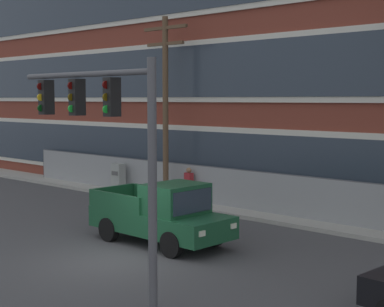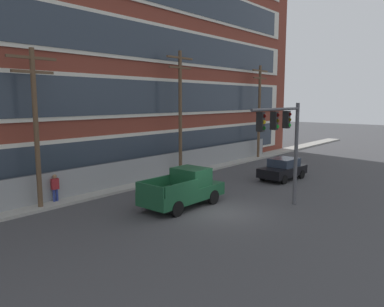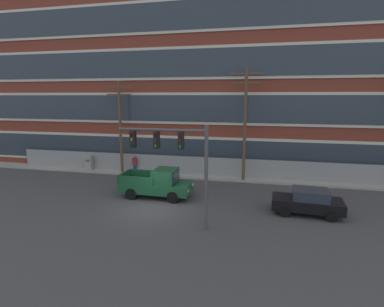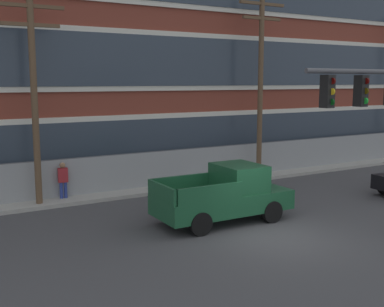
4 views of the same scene
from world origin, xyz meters
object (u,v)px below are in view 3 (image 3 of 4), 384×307
at_px(traffic_signal_mast, 177,154).
at_px(utility_pole_near_corner, 120,123).
at_px(sedan_black, 308,201).
at_px(pedestrian_near_cabinet, 135,163).
at_px(pickup_truck_dark_green, 158,184).
at_px(utility_pole_midblock, 245,120).
at_px(electrical_cabinet, 89,163).

xyz_separation_m(traffic_signal_mast, utility_pole_near_corner, (-8.05, 9.96, 0.58)).
distance_m(sedan_black, pedestrian_near_cabinet, 15.77).
xyz_separation_m(traffic_signal_mast, pickup_truck_dark_green, (-2.67, 4.49, -3.14)).
bearing_deg(utility_pole_midblock, utility_pole_near_corner, 179.14).
relative_size(electrical_cabinet, pedestrian_near_cabinet, 0.92).
bearing_deg(traffic_signal_mast, pedestrian_near_cabinet, 123.96).
bearing_deg(utility_pole_midblock, traffic_signal_mast, -107.22).
bearing_deg(utility_pole_midblock, pickup_truck_dark_green, -137.08).
bearing_deg(sedan_black, pickup_truck_dark_green, 174.26).
distance_m(utility_pole_near_corner, utility_pole_midblock, 11.10).
xyz_separation_m(sedan_black, pedestrian_near_cabinet, (-14.20, 6.84, 0.18)).
xyz_separation_m(sedan_black, electrical_cabinet, (-18.78, 6.59, -0.02)).
distance_m(pickup_truck_dark_green, utility_pole_midblock, 8.86).
distance_m(utility_pole_near_corner, electrical_cabinet, 5.24).
xyz_separation_m(pickup_truck_dark_green, utility_pole_midblock, (5.71, 5.31, 4.21)).
height_order(pickup_truck_dark_green, electrical_cabinet, pickup_truck_dark_green).
height_order(sedan_black, electrical_cabinet, sedan_black).
distance_m(traffic_signal_mast, pedestrian_near_cabinet, 12.84).
height_order(traffic_signal_mast, sedan_black, traffic_signal_mast).
height_order(utility_pole_near_corner, electrical_cabinet, utility_pole_near_corner).
bearing_deg(electrical_cabinet, utility_pole_midblock, -1.10).
bearing_deg(electrical_cabinet, utility_pole_near_corner, -1.86).
bearing_deg(utility_pole_midblock, sedan_black, -56.27).
bearing_deg(utility_pole_near_corner, pedestrian_near_cabinet, 18.54).
relative_size(utility_pole_near_corner, utility_pole_midblock, 0.90).
bearing_deg(sedan_black, traffic_signal_mast, -154.30).
height_order(sedan_black, utility_pole_near_corner, utility_pole_near_corner).
bearing_deg(pedestrian_near_cabinet, traffic_signal_mast, -56.04).
bearing_deg(pickup_truck_dark_green, pedestrian_near_cabinet, 126.24).
distance_m(traffic_signal_mast, electrical_cabinet, 15.67).
distance_m(utility_pole_midblock, pedestrian_near_cabinet, 10.85).
height_order(utility_pole_near_corner, pedestrian_near_cabinet, utility_pole_near_corner).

